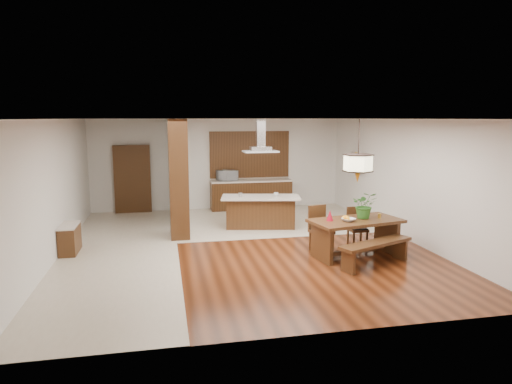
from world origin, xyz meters
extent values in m
plane|color=#3D1A0B|center=(0.00, 0.00, 0.00)|extent=(9.00, 9.00, 0.00)
cube|color=white|center=(0.00, 0.00, 2.90)|extent=(8.00, 9.00, 0.04)
cube|color=silver|center=(0.00, 4.50, 1.45)|extent=(8.00, 0.04, 2.90)
cube|color=silver|center=(0.00, -4.50, 1.45)|extent=(8.00, 0.04, 2.90)
cube|color=silver|center=(-4.00, 0.00, 1.45)|extent=(0.04, 9.00, 2.90)
cube|color=silver|center=(4.00, 0.00, 1.45)|extent=(0.04, 9.00, 2.90)
cube|color=beige|center=(-2.75, 0.00, 0.01)|extent=(2.50, 9.00, 0.01)
cube|color=beige|center=(1.25, 2.50, 0.01)|extent=(5.50, 4.00, 0.01)
cube|color=#38170E|center=(0.00, 0.00, 2.88)|extent=(8.00, 9.00, 0.02)
cube|color=#331D0E|center=(-1.40, 1.20, 1.45)|extent=(0.45, 1.00, 2.90)
cube|color=silver|center=(-1.40, 3.30, 1.45)|extent=(0.18, 2.40, 2.90)
cube|color=#331D0E|center=(-3.81, 0.20, 0.32)|extent=(0.37, 0.88, 0.63)
cube|color=#331D0E|center=(-2.70, 4.40, 1.05)|extent=(1.10, 0.20, 2.10)
cube|color=#331D0E|center=(1.00, 4.20, 0.45)|extent=(2.60, 0.60, 0.90)
cube|color=silver|center=(1.00, 4.20, 0.92)|extent=(2.60, 0.62, 0.05)
cube|color=#A35B30|center=(1.00, 4.46, 1.75)|extent=(2.60, 0.08, 1.50)
cube|color=#331D0E|center=(3.87, 2.60, 1.40)|extent=(0.26, 0.90, 0.04)
cube|color=#331D0E|center=(3.87, 2.60, 1.80)|extent=(0.26, 0.90, 0.04)
cube|color=#331D0E|center=(2.20, -1.26, 0.77)|extent=(2.07, 1.32, 0.06)
cube|color=#331D0E|center=(1.39, -1.42, 0.37)|extent=(0.24, 0.77, 0.73)
cube|color=#331D0E|center=(3.02, -1.09, 0.37)|extent=(0.24, 0.77, 0.73)
imported|color=#2D6822|center=(2.42, -1.19, 1.09)|extent=(0.64, 0.60, 0.58)
imported|color=#BDB1A5|center=(1.98, -1.39, 0.83)|extent=(0.35, 0.35, 0.07)
cone|color=maroon|center=(1.62, -1.25, 0.91)|extent=(0.15, 0.15, 0.22)
cylinder|color=gold|center=(2.76, -1.22, 0.85)|extent=(0.09, 0.09, 0.10)
cube|color=#331D0E|center=(0.76, 1.66, 0.41)|extent=(1.90, 1.01, 0.81)
cube|color=silver|center=(0.76, 1.62, 0.83)|extent=(2.21, 1.29, 0.05)
imported|color=white|center=(1.17, 1.59, 0.91)|extent=(0.16, 0.16, 0.10)
imported|color=silver|center=(0.22, 4.20, 1.11)|extent=(0.70, 0.58, 0.33)
camera|label=1|loc=(-1.77, -10.06, 2.92)|focal=32.00mm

